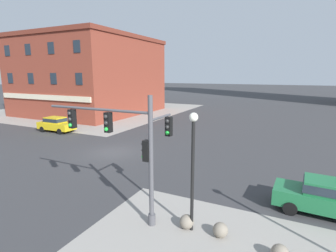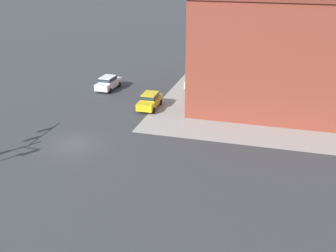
{
  "view_description": "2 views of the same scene",
  "coord_description": "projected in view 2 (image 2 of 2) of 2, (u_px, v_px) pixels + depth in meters",
  "views": [
    {
      "loc": [
        13.49,
        -17.0,
        6.5
      ],
      "look_at": [
        3.74,
        2.92,
        2.07
      ],
      "focal_mm": 27.78,
      "sensor_mm": 36.0,
      "label": 1
    },
    {
      "loc": [
        30.4,
        17.38,
        15.84
      ],
      "look_at": [
        -2.93,
        7.93,
        1.5
      ],
      "focal_mm": 44.68,
      "sensor_mm": 36.0,
      "label": 2
    }
  ],
  "objects": [
    {
      "name": "storefront_block_near_corner",
      "position": [
        289.0,
        46.0,
        46.71
      ],
      "size": [
        18.55,
        19.85,
        12.44
      ],
      "color": "brown",
      "rests_on": "ground"
    },
    {
      "name": "ground_plane",
      "position": [
        74.0,
        144.0,
        37.46
      ],
      "size": [
        320.0,
        320.0,
        0.0
      ],
      "primitive_type": "plane",
      "color": "#38383A"
    },
    {
      "name": "car_main_northbound_near",
      "position": [
        108.0,
        82.0,
        52.26
      ],
      "size": [
        4.47,
        2.02,
        1.68
      ],
      "color": "silver",
      "rests_on": "ground"
    },
    {
      "name": "sidewalk_far_corner",
      "position": [
        303.0,
        96.0,
        50.2
      ],
      "size": [
        32.0,
        32.0,
        0.02
      ],
      "primitive_type": "cube",
      "color": "gray",
      "rests_on": "ground"
    },
    {
      "name": "car_main_southbound_far",
      "position": [
        150.0,
        100.0,
        45.9
      ],
      "size": [
        4.43,
        1.95,
        1.68
      ],
      "color": "gold",
      "rests_on": "ground"
    }
  ]
}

